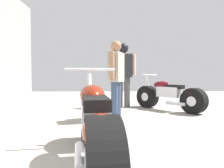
% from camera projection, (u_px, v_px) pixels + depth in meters
% --- Properties ---
extents(ground_plane, '(17.05, 17.05, 0.00)m').
position_uv_depth(ground_plane, '(150.00, 136.00, 3.28)').
color(ground_plane, '#9E998E').
extents(motorcycle_maroon_cruiser, '(0.66, 2.15, 1.00)m').
position_uv_depth(motorcycle_maroon_cruiser, '(94.00, 126.00, 2.12)').
color(motorcycle_maroon_cruiser, black).
rests_on(motorcycle_maroon_cruiser, ground_plane).
extents(motorcycle_black_naked, '(1.47, 1.64, 0.92)m').
position_uv_depth(motorcycle_black_naked, '(170.00, 96.00, 5.57)').
color(motorcycle_black_naked, black).
rests_on(motorcycle_black_naked, ground_plane).
extents(mechanic_in_blue, '(0.36, 0.63, 1.59)m').
position_uv_depth(mechanic_in_blue, '(116.00, 75.00, 4.43)').
color(mechanic_in_blue, '#384766').
rests_on(mechanic_in_blue, ground_plane).
extents(mechanic_with_helmet, '(0.70, 0.29, 1.78)m').
position_uv_depth(mechanic_with_helmet, '(123.00, 69.00, 6.09)').
color(mechanic_with_helmet, '#4C4C4C').
rests_on(mechanic_with_helmet, ground_plane).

